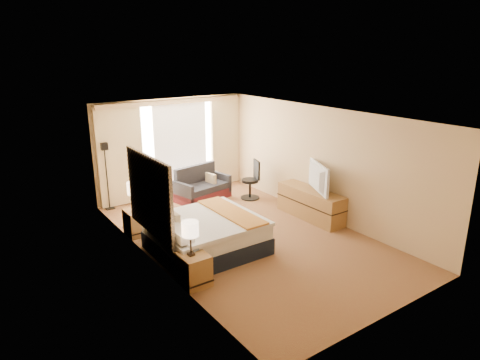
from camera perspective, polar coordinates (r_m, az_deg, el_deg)
floor at (r=9.20m, az=0.97°, el=-7.49°), size 4.20×7.00×0.02m
ceiling at (r=8.45m, az=1.06°, el=8.75°), size 4.20×7.00×0.02m
wall_back at (r=11.66m, az=-9.16°, el=4.37°), size 4.20×0.02×2.60m
wall_front at (r=6.42m, az=19.80°, el=-7.17°), size 4.20×0.02×2.60m
wall_left at (r=7.75m, az=-11.68°, el=-2.30°), size 0.02×7.00×2.60m
wall_right at (r=10.07m, az=10.74°, el=2.26°), size 0.02×7.00×2.60m
headboard at (r=7.95m, az=-11.98°, el=-1.98°), size 0.06×1.85×1.50m
nightstand_left at (r=7.39m, az=-6.17°, el=-11.75°), size 0.45×0.52×0.55m
nightstand_right at (r=9.46m, az=-13.57°, el=-5.47°), size 0.45×0.52×0.55m
media_dresser at (r=10.17m, az=9.38°, el=-3.13°), size 0.50×1.80×0.70m
window at (r=11.74m, az=-8.00°, el=4.61°), size 2.30×0.02×2.30m
curtains at (r=11.54m, az=-8.95°, el=4.79°), size 4.12×0.19×2.56m
bed at (r=8.46m, az=-4.55°, el=-7.21°), size 1.99×1.82×0.96m
loveseat at (r=11.35m, az=-5.12°, el=-1.13°), size 1.52×1.00×0.88m
floor_lamp at (r=10.85m, az=-17.49°, el=2.22°), size 0.21×0.21×1.68m
desk_chair at (r=11.32m, az=1.62°, el=-0.21°), size 0.51×0.50×1.03m
lamp_left at (r=7.05m, az=-6.66°, el=-6.58°), size 0.28×0.28×0.60m
lamp_right at (r=9.16m, az=-13.91°, el=-1.14°), size 0.30×0.30×0.63m
tissue_box at (r=7.38m, az=-6.12°, el=-8.91°), size 0.14×0.14×0.11m
telephone at (r=9.36m, az=-12.85°, el=-3.60°), size 0.22×0.19×0.08m
television at (r=9.84m, az=9.83°, el=0.32°), size 0.62×1.10×0.66m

